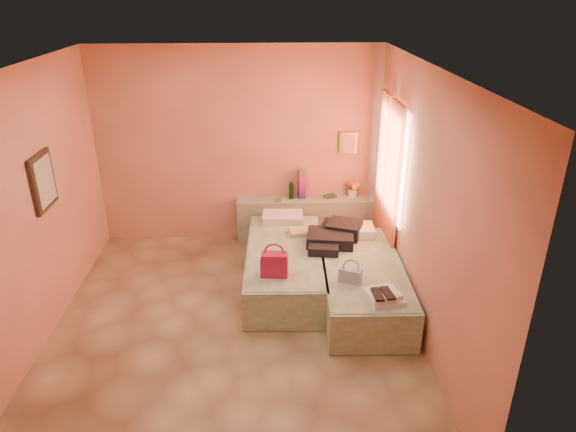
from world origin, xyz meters
The scene contains 16 objects.
ground centered at (0.00, 0.00, 0.00)m, with size 4.50×4.50×0.00m, color tan.
room_walls centered at (0.21, 0.57, 1.79)m, with size 4.02×4.51×2.81m.
headboard_ledge centered at (0.98, 2.10, 0.33)m, with size 2.05×0.30×0.65m, color #A4AD8E.
bed_left centered at (0.60, 0.85, 0.25)m, with size 0.90×2.00×0.50m, color beige.
bed_right centered at (1.50, 0.41, 0.25)m, with size 0.90×2.00×0.50m, color beige.
water_bottle centered at (0.74, 2.12, 0.78)m, with size 0.07×0.07×0.25m, color #143719.
rainbow_box centered at (0.89, 2.14, 0.87)m, with size 0.10×0.10×0.44m, color #AD1540.
small_dish centered at (0.55, 2.03, 0.66)m, with size 0.11×0.11×0.03m, color #4C8B5D.
green_book centered at (1.31, 2.15, 0.66)m, with size 0.17×0.12×0.03m, color #2A4F2C.
flower_vase centered at (1.64, 2.17, 0.79)m, with size 0.22×0.22×0.29m, color white.
magenta_handbag centered at (0.46, 0.23, 0.64)m, with size 0.30×0.17×0.28m, color #AD1540.
khaki_garment centered at (0.83, 1.28, 0.53)m, with size 0.30×0.24×0.05m, color tan.
clothes_pile centered at (1.23, 0.97, 0.59)m, with size 0.63×0.63×0.19m, color black.
blue_handbag centered at (1.29, 0.05, 0.58)m, with size 0.25×0.11×0.16m, color #415A9D.
towel_stack centered at (1.59, -0.34, 0.55)m, with size 0.35×0.30×0.10m, color white.
sandal_pair centered at (1.56, -0.39, 0.61)m, with size 0.18×0.24×0.02m, color black.
Camera 1 is at (0.41, -4.78, 3.49)m, focal length 32.00 mm.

